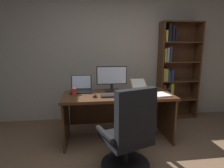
# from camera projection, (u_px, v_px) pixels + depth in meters

# --- Properties ---
(wall_back) EXTENTS (5.25, 0.12, 2.73)m
(wall_back) POSITION_uv_depth(u_px,v_px,m) (113.00, 52.00, 3.74)
(wall_back) COLOR #A89E8E
(wall_back) RESTS_ON ground
(desk) EXTENTS (1.68, 0.73, 0.75)m
(desk) POSITION_uv_depth(u_px,v_px,m) (117.00, 105.00, 2.96)
(desk) COLOR #4C2D19
(desk) RESTS_ON ground
(bookshelf) EXTENTS (0.81, 0.28, 1.95)m
(bookshelf) POSITION_uv_depth(u_px,v_px,m) (174.00, 72.00, 3.76)
(bookshelf) COLOR #4C2D19
(bookshelf) RESTS_ON ground
(office_chair) EXTENTS (0.70, 0.63, 1.03)m
(office_chair) POSITION_uv_depth(u_px,v_px,m) (130.00, 137.00, 2.12)
(office_chair) COLOR black
(office_chair) RESTS_ON ground
(monitor) EXTENTS (0.50, 0.16, 0.41)m
(monitor) POSITION_uv_depth(u_px,v_px,m) (112.00, 78.00, 3.03)
(monitor) COLOR black
(monitor) RESTS_ON desk
(laptop) EXTENTS (0.34, 0.33, 0.25)m
(laptop) POSITION_uv_depth(u_px,v_px,m) (81.00, 88.00, 3.00)
(laptop) COLOR black
(laptop) RESTS_ON desk
(keyboard) EXTENTS (0.42, 0.15, 0.02)m
(keyboard) POSITION_uv_depth(u_px,v_px,m) (115.00, 96.00, 2.70)
(keyboard) COLOR black
(keyboard) RESTS_ON desk
(computer_mouse) EXTENTS (0.06, 0.10, 0.04)m
(computer_mouse) POSITION_uv_depth(u_px,v_px,m) (94.00, 96.00, 2.66)
(computer_mouse) COLOR black
(computer_mouse) RESTS_ON desk
(reading_stand_with_book) EXTENTS (0.26, 0.27, 0.16)m
(reading_stand_with_book) POSITION_uv_depth(u_px,v_px,m) (139.00, 85.00, 3.17)
(reading_stand_with_book) COLOR black
(reading_stand_with_book) RESTS_ON desk
(open_binder) EXTENTS (0.49, 0.35, 0.02)m
(open_binder) POSITION_uv_depth(u_px,v_px,m) (154.00, 95.00, 2.72)
(open_binder) COLOR #DB422D
(open_binder) RESTS_ON desk
(notepad) EXTENTS (0.16, 0.22, 0.01)m
(notepad) POSITION_uv_depth(u_px,v_px,m) (132.00, 92.00, 2.94)
(notepad) COLOR silver
(notepad) RESTS_ON desk
(pen) EXTENTS (0.14, 0.04, 0.01)m
(pen) POSITION_uv_depth(u_px,v_px,m) (134.00, 92.00, 2.94)
(pen) COLOR black
(pen) RESTS_ON notepad
(coffee_mug) EXTENTS (0.08, 0.08, 0.10)m
(coffee_mug) POSITION_uv_depth(u_px,v_px,m) (74.00, 92.00, 2.79)
(coffee_mug) COLOR maroon
(coffee_mug) RESTS_ON desk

